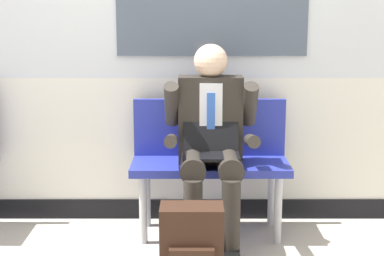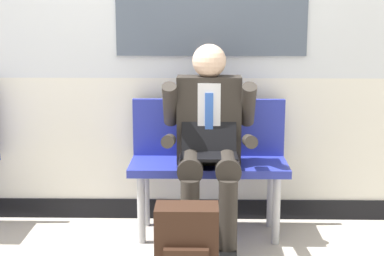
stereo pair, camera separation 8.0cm
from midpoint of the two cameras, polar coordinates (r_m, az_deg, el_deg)
name	(u,v)px [view 2 (the right image)]	position (r m, az deg, el deg)	size (l,w,h in m)	color
ground_plane	(175,253)	(3.62, -1.04, -12.04)	(18.00, 18.00, 0.00)	#B2A899
bench_with_person	(209,155)	(3.80, 2.23, -2.65)	(1.00, 0.42, 0.87)	#28339E
person_seated	(209,140)	(3.58, 2.30, -1.18)	(0.57, 0.70, 1.24)	#2D2823
backpack	(187,251)	(3.07, 0.25, -11.84)	(0.32, 0.22, 0.47)	#331E14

